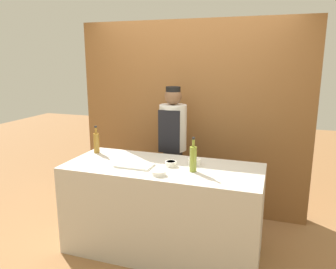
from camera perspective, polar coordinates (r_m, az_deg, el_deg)
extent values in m
plane|color=olive|center=(3.62, -0.87, -19.27)|extent=(14.00, 14.00, 0.00)
cube|color=brown|center=(4.18, 4.13, 2.83)|extent=(2.91, 0.18, 2.40)
cube|color=beige|center=(3.40, -0.90, -12.76)|extent=(1.94, 0.81, 0.91)
cylinder|color=white|center=(3.27, 4.60, -4.73)|extent=(0.13, 0.13, 0.06)
cylinder|color=#703384|center=(3.26, 4.61, -4.39)|extent=(0.11, 0.11, 0.02)
cylinder|color=white|center=(3.21, 0.50, -5.12)|extent=(0.11, 0.11, 0.05)
cylinder|color=brown|center=(3.20, 0.50, -4.82)|extent=(0.09, 0.09, 0.01)
cylinder|color=white|center=(2.97, -1.62, -6.72)|extent=(0.13, 0.13, 0.04)
cylinder|color=silver|center=(2.97, -1.63, -6.47)|extent=(0.10, 0.10, 0.01)
cube|color=white|center=(3.23, -5.88, -5.36)|extent=(0.36, 0.21, 0.02)
cylinder|color=olive|center=(3.73, -12.36, -1.49)|extent=(0.06, 0.06, 0.22)
cylinder|color=olive|center=(3.70, -12.47, 0.67)|extent=(0.03, 0.03, 0.07)
cylinder|color=black|center=(3.69, -12.50, 1.33)|extent=(0.03, 0.03, 0.02)
cylinder|color=olive|center=(3.04, 4.40, -4.33)|extent=(0.07, 0.07, 0.24)
cylinder|color=olive|center=(3.00, 4.45, -1.52)|extent=(0.03, 0.03, 0.07)
cylinder|color=black|center=(2.99, 4.47, -0.66)|extent=(0.03, 0.03, 0.02)
cylinder|color=#28282D|center=(4.04, 0.84, -8.71)|extent=(0.23, 0.23, 0.89)
cylinder|color=silver|center=(3.83, 0.88, 1.23)|extent=(0.32, 0.32, 0.54)
cube|color=black|center=(3.69, 0.16, 0.45)|extent=(0.25, 0.02, 0.49)
sphere|color=brown|center=(3.77, 0.90, 6.69)|extent=(0.20, 0.20, 0.20)
cylinder|color=black|center=(3.77, 0.90, 7.82)|extent=(0.17, 0.17, 0.07)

